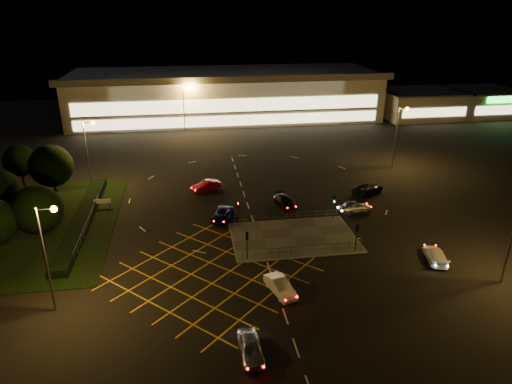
{
  "coord_description": "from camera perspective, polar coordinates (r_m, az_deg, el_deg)",
  "views": [
    {
      "loc": [
        -9.49,
        -47.8,
        25.1
      ],
      "look_at": [
        -0.93,
        7.73,
        2.0
      ],
      "focal_mm": 32.0,
      "sensor_mm": 36.0,
      "label": 1
    }
  ],
  "objects": [
    {
      "name": "car_queue_white",
      "position": [
        43.61,
        3.05,
        -11.7
      ],
      "size": [
        2.66,
        4.52,
        1.41
      ],
      "primitive_type": "imported",
      "rotation": [
        0.0,
        0.0,
        0.29
      ],
      "color": "white",
      "rests_on": "ground"
    },
    {
      "name": "car_right_silver",
      "position": [
        60.83,
        12.22,
        -1.8
      ],
      "size": [
        4.5,
        2.29,
        1.47
      ],
      "primitive_type": "imported",
      "rotation": [
        0.0,
        0.0,
        1.7
      ],
      "color": "#A0A2A7",
      "rests_on": "ground"
    },
    {
      "name": "streetlight_far_right",
      "position": [
        107.25,
        13.53,
        11.79
      ],
      "size": [
        1.78,
        0.56,
        10.03
      ],
      "color": "slate",
      "rests_on": "ground"
    },
    {
      "name": "streetlight_ne",
      "position": [
        78.04,
        17.46,
        7.58
      ],
      "size": [
        1.78,
        0.56,
        10.03
      ],
      "color": "slate",
      "rests_on": "ground"
    },
    {
      "name": "signal_nw",
      "position": [
        55.01,
        -2.25,
        -2.08
      ],
      "size": [
        0.28,
        0.3,
        3.15
      ],
      "color": "black",
      "rests_on": "pedestrian_island"
    },
    {
      "name": "grass_verge",
      "position": [
        62.17,
        -25.28,
        -3.72
      ],
      "size": [
        18.0,
        30.0,
        0.08
      ],
      "primitive_type": "cube",
      "color": "black",
      "rests_on": "ground"
    },
    {
      "name": "car_far_dkgrey",
      "position": [
        61.3,
        3.66,
        -1.19
      ],
      "size": [
        2.78,
        4.87,
        1.33
      ],
      "primitive_type": "imported",
      "rotation": [
        0.0,
        0.0,
        0.21
      ],
      "color": "black",
      "rests_on": "ground"
    },
    {
      "name": "hedge",
      "position": [
        60.68,
        -20.83,
        -3.13
      ],
      "size": [
        2.0,
        26.0,
        1.0
      ],
      "primitive_type": "cube",
      "color": "black",
      "rests_on": "ground"
    },
    {
      "name": "signal_ne",
      "position": [
        57.46,
        9.72,
        -1.3
      ],
      "size": [
        0.28,
        0.3,
        3.15
      ],
      "color": "black",
      "rests_on": "pedestrian_island"
    },
    {
      "name": "signal_sw",
      "position": [
        47.9,
        -1.13,
        -5.99
      ],
      "size": [
        0.28,
        0.3,
        3.15
      ],
      "rotation": [
        0.0,
        0.0,
        3.14
      ],
      "color": "black",
      "rests_on": "pedestrian_island"
    },
    {
      "name": "streetlight_sw",
      "position": [
        42.08,
        -24.55,
        -5.99
      ],
      "size": [
        1.78,
        0.56,
        10.03
      ],
      "color": "slate",
      "rests_on": "ground"
    },
    {
      "name": "ground",
      "position": [
        54.81,
        2.2,
        -4.92
      ],
      "size": [
        180.0,
        180.0,
        0.0
      ],
      "primitive_type": "plane",
      "color": "black",
      "rests_on": "ground"
    },
    {
      "name": "retail_unit_b",
      "position": [
        126.26,
        26.34,
        10.1
      ],
      "size": [
        14.8,
        14.8,
        6.35
      ],
      "color": "beige",
      "rests_on": "ground"
    },
    {
      "name": "tree_e",
      "position": [
        54.55,
        -25.65,
        -2.01
      ],
      "size": [
        5.4,
        5.4,
        7.35
      ],
      "color": "black",
      "rests_on": "ground"
    },
    {
      "name": "signal_se",
      "position": [
        50.69,
        12.48,
        -4.87
      ],
      "size": [
        0.28,
        0.3,
        3.15
      ],
      "rotation": [
        0.0,
        0.0,
        3.14
      ],
      "color": "black",
      "rests_on": "pedestrian_island"
    },
    {
      "name": "car_near_silver",
      "position": [
        36.96,
        -0.66,
        -18.89
      ],
      "size": [
        1.85,
        4.35,
        1.47
      ],
      "primitive_type": "imported",
      "rotation": [
        0.0,
        0.0,
        0.03
      ],
      "color": "silver",
      "rests_on": "ground"
    },
    {
      "name": "supermarket",
      "position": [
        111.92,
        -3.84,
        12.12
      ],
      "size": [
        72.0,
        26.5,
        10.5
      ],
      "color": "beige",
      "rests_on": "ground"
    },
    {
      "name": "streetlight_nw",
      "position": [
        69.79,
        -20.15,
        5.57
      ],
      "size": [
        1.78,
        0.56,
        10.03
      ],
      "color": "slate",
      "rests_on": "ground"
    },
    {
      "name": "retail_unit_a",
      "position": [
        117.96,
        19.82,
        10.36
      ],
      "size": [
        18.8,
        14.8,
        6.35
      ],
      "color": "beige",
      "rests_on": "ground"
    },
    {
      "name": "tree_c",
      "position": [
        67.58,
        -24.24,
        2.99
      ],
      "size": [
        5.76,
        5.76,
        7.84
      ],
      "color": "black",
      "rests_on": "ground"
    },
    {
      "name": "tree_d",
      "position": [
        75.11,
        -27.44,
        3.49
      ],
      "size": [
        4.68,
        4.68,
        6.37
      ],
      "color": "black",
      "rests_on": "ground"
    },
    {
      "name": "car_circ_red",
      "position": [
        66.72,
        -6.24,
        0.78
      ],
      "size": [
        4.62,
        3.28,
        1.45
      ],
      "primitive_type": "imported",
      "rotation": [
        0.0,
        0.0,
        5.16
      ],
      "color": "#9F0B17",
      "rests_on": "ground"
    },
    {
      "name": "car_approach_white",
      "position": [
        52.09,
        21.54,
        -7.36
      ],
      "size": [
        2.81,
        4.81,
        1.31
      ],
      "primitive_type": "imported",
      "rotation": [
        0.0,
        0.0,
        2.91
      ],
      "color": "white",
      "rests_on": "ground"
    },
    {
      "name": "streetlight_far_left",
      "position": [
        97.57,
        -8.81,
        11.14
      ],
      "size": [
        1.78,
        0.56,
        10.03
      ],
      "color": "slate",
      "rests_on": "ground"
    },
    {
      "name": "car_east_grey",
      "position": [
        67.4,
        13.81,
        0.47
      ],
      "size": [
        5.66,
        4.81,
        1.44
      ],
      "primitive_type": "imported",
      "rotation": [
        0.0,
        0.0,
        2.14
      ],
      "color": "black",
      "rests_on": "ground"
    },
    {
      "name": "car_left_blue",
      "position": [
        57.58,
        -4.18,
        -2.84
      ],
      "size": [
        3.52,
        5.14,
        1.3
      ],
      "primitive_type": "imported",
      "rotation": [
        0.0,
        0.0,
        5.96
      ],
      "color": "#0D1453",
      "rests_on": "ground"
    },
    {
      "name": "pedestrian_island",
      "position": [
        53.44,
        4.72,
        -5.67
      ],
      "size": [
        14.0,
        9.0,
        0.12
      ],
      "primitive_type": "cube",
      "color": "#4C4944",
      "rests_on": "ground"
    }
  ]
}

